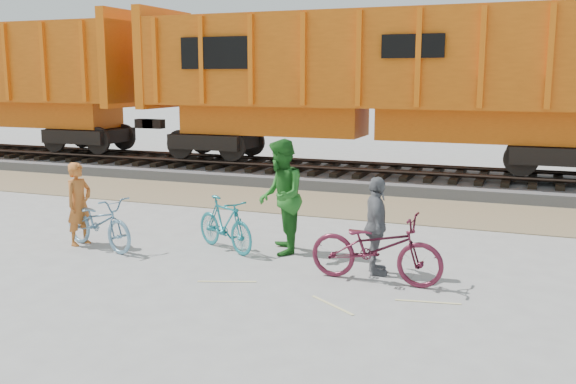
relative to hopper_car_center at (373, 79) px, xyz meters
name	(u,v)px	position (x,y,z in m)	size (l,w,h in m)	color
ground	(306,274)	(1.20, -9.00, -3.01)	(120.00, 120.00, 0.00)	#9E9E99
gravel_strip	(384,208)	(1.20, -3.50, -3.00)	(120.00, 3.00, 0.02)	#866E53
ballast_bed	(411,180)	(1.20, 0.00, -2.86)	(120.00, 4.00, 0.30)	slate
track	(412,169)	(1.20, 0.00, -2.53)	(120.00, 2.60, 0.24)	black
hopper_car_center	(373,79)	(0.00, 0.00, 0.00)	(14.00, 3.13, 4.65)	black
bicycle_blue	(99,222)	(-2.83, -8.88, -2.52)	(0.64, 1.84, 0.97)	#6995B0
bicycle_teal	(225,224)	(-0.64, -8.18, -2.52)	(0.45, 1.61, 0.96)	#1D7680
bicycle_maroon	(376,248)	(2.31, -8.98, -2.47)	(0.71, 2.04, 1.07)	#55172A
person_solo	(79,204)	(-3.33, -8.78, -2.24)	(0.56, 0.37, 1.54)	#BA6226
person_man	(281,197)	(0.36, -7.98, -2.00)	(0.98, 0.76, 2.02)	#22681F
person_woman	(376,226)	(2.21, -8.58, -2.23)	(0.91, 0.38, 1.55)	slate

